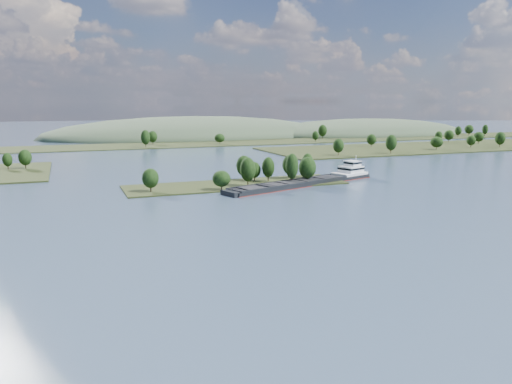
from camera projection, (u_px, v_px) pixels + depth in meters
name	position (u px, v px, depth m)	size (l,w,h in m)	color
ground	(293.00, 212.00, 171.44)	(1800.00, 1800.00, 0.00)	#35465B
tree_island	(251.00, 176.00, 227.43)	(100.00, 31.17, 15.16)	black
right_bank	(451.00, 146.00, 417.62)	(320.00, 90.00, 15.13)	black
back_shoreline	(163.00, 145.00, 430.83)	(900.00, 60.00, 15.48)	black
hill_east	(366.00, 134.00, 584.71)	(260.00, 140.00, 36.00)	#394A33
hill_west	(194.00, 136.00, 541.55)	(320.00, 160.00, 44.00)	#394A33
cargo_barge	(312.00, 181.00, 230.69)	(83.97, 37.32, 11.55)	black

